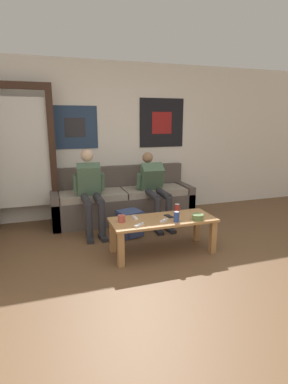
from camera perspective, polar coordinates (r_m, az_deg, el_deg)
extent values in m
plane|color=brown|center=(3.01, 9.47, -19.18)|extent=(18.00, 18.00, 0.00)
cube|color=white|center=(5.20, -4.70, 9.71)|extent=(10.00, 0.05, 2.55)
cube|color=navy|center=(5.03, -13.02, 11.89)|extent=(0.72, 0.01, 0.68)
cube|color=#2D2D33|center=(5.03, -13.02, 11.89)|extent=(0.33, 0.01, 0.31)
cube|color=black|center=(5.39, 3.40, 13.00)|extent=(0.81, 0.01, 0.83)
cube|color=maroon|center=(5.38, 3.43, 13.00)|extent=(0.37, 0.01, 0.38)
cube|color=#382319|center=(4.86, -16.95, 5.94)|extent=(0.10, 0.10, 2.05)
cube|color=#382319|center=(4.86, -23.44, 18.18)|extent=(1.00, 0.10, 0.10)
cube|color=silver|center=(4.87, -22.35, 6.76)|extent=(0.82, 0.02, 1.64)
cube|color=#564C47|center=(5.23, -4.79, 0.33)|extent=(2.30, 0.13, 0.86)
cube|color=#564C47|center=(4.95, -3.76, -3.08)|extent=(2.30, 0.59, 0.41)
cube|color=#564C47|center=(4.79, -16.54, -3.44)|extent=(0.12, 0.59, 0.53)
cube|color=#564C47|center=(5.30, 7.72, -1.38)|extent=(0.12, 0.59, 0.53)
cube|color=gray|center=(4.78, -9.80, -0.66)|extent=(1.01, 0.55, 0.10)
cube|color=gray|center=(5.03, 1.88, 0.23)|extent=(1.01, 0.55, 0.10)
cube|color=#B27F4C|center=(3.70, 3.62, -5.30)|extent=(1.29, 0.53, 0.03)
cube|color=#B27F4C|center=(3.80, -5.98, -8.35)|extent=(0.07, 0.07, 0.41)
cube|color=#B27F4C|center=(4.19, 10.03, -6.39)|extent=(0.07, 0.07, 0.41)
cube|color=#B27F4C|center=(3.42, -4.44, -10.85)|extent=(0.07, 0.07, 0.41)
cube|color=#B27F4C|center=(3.85, 12.99, -8.34)|extent=(0.07, 0.07, 0.41)
cylinder|color=#2D2D33|center=(4.33, -10.99, -1.53)|extent=(0.11, 0.42, 0.11)
cylinder|color=#2D2D33|center=(4.20, -10.47, -5.43)|extent=(0.10, 0.10, 0.49)
cube|color=#232328|center=(4.22, -10.19, -8.85)|extent=(0.11, 0.25, 0.05)
cylinder|color=#2D2D33|center=(4.35, -8.64, -1.35)|extent=(0.11, 0.42, 0.11)
cylinder|color=#2D2D33|center=(4.23, -8.04, -5.22)|extent=(0.10, 0.10, 0.49)
cube|color=#232328|center=(4.25, -7.76, -8.62)|extent=(0.11, 0.25, 0.05)
cube|color=#4C6B51|center=(4.55, -10.44, 2.22)|extent=(0.37, 0.36, 0.52)
sphere|color=beige|center=(4.58, -10.80, 6.89)|extent=(0.19, 0.19, 0.19)
cylinder|color=#4C6B51|center=(4.54, -12.85, 1.58)|extent=(0.08, 0.11, 0.27)
cylinder|color=#4C6B51|center=(4.59, -8.03, 1.92)|extent=(0.08, 0.11, 0.27)
cylinder|color=#2D2D33|center=(4.55, 1.64, -0.55)|extent=(0.11, 0.43, 0.11)
cylinder|color=#2D2D33|center=(4.42, 2.56, -4.24)|extent=(0.10, 0.10, 0.49)
cube|color=#232328|center=(4.44, 2.85, -7.48)|extent=(0.11, 0.25, 0.05)
cylinder|color=#2D2D33|center=(4.61, 3.74, -0.38)|extent=(0.11, 0.43, 0.11)
cylinder|color=#2D2D33|center=(4.49, 4.72, -4.01)|extent=(0.10, 0.10, 0.49)
cube|color=#232328|center=(4.51, 5.01, -7.21)|extent=(0.11, 0.25, 0.05)
cube|color=#4C6B51|center=(4.84, 1.35, 2.70)|extent=(0.36, 0.43, 0.50)
sphere|color=#9E7556|center=(4.95, 0.69, 6.59)|extent=(0.18, 0.18, 0.18)
cylinder|color=#4C6B51|center=(4.81, -0.93, 2.08)|extent=(0.08, 0.14, 0.26)
cylinder|color=#4C6B51|center=(4.93, 3.37, 2.36)|extent=(0.08, 0.14, 0.26)
cube|color=navy|center=(4.30, -2.77, -5.97)|extent=(0.37, 0.35, 0.37)
cube|color=navy|center=(4.23, -1.86, -7.49)|extent=(0.23, 0.15, 0.17)
cylinder|color=#607F47|center=(3.70, 10.22, -4.73)|extent=(0.14, 0.14, 0.06)
torus|color=#607F47|center=(3.69, 10.24, -4.31)|extent=(0.15, 0.15, 0.02)
cylinder|color=#B24C42|center=(3.57, -4.29, -5.07)|extent=(0.09, 0.09, 0.08)
cylinder|color=black|center=(3.55, -4.31, -4.35)|extent=(0.00, 0.00, 0.01)
cylinder|color=#28479E|center=(3.58, 6.22, -4.72)|extent=(0.07, 0.07, 0.12)
cylinder|color=silver|center=(3.56, 6.24, -3.77)|extent=(0.06, 0.06, 0.00)
cylinder|color=maroon|center=(3.90, 6.32, -3.21)|extent=(0.07, 0.07, 0.12)
cylinder|color=silver|center=(3.88, 6.34, -2.33)|extent=(0.06, 0.06, 0.00)
cube|color=white|center=(3.59, 3.83, -5.44)|extent=(0.14, 0.11, 0.02)
cylinder|color=#333842|center=(3.61, 4.11, -5.09)|extent=(0.01, 0.01, 0.00)
cube|color=white|center=(3.68, -1.76, -4.91)|extent=(0.04, 0.14, 0.02)
cylinder|color=#333842|center=(3.71, -1.91, -4.55)|extent=(0.01, 0.01, 0.00)
cube|color=white|center=(3.43, -0.92, -6.31)|extent=(0.14, 0.11, 0.02)
cylinder|color=#333842|center=(3.45, -0.58, -5.95)|extent=(0.01, 0.01, 0.00)
cube|color=black|center=(3.78, 4.76, -4.60)|extent=(0.09, 0.15, 0.01)
cube|color=black|center=(3.77, 4.76, -4.52)|extent=(0.08, 0.13, 0.00)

